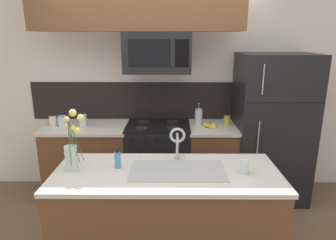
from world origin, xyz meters
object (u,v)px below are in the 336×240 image
storage_jar_tall (53,120)px  flower_vase (72,151)px  coffee_tin (227,120)px  sink_faucet (177,140)px  refrigerator (271,128)px  microwave (157,52)px  storage_jar_medium (62,121)px  stove_range (158,160)px  storage_jar_short (83,119)px  french_press (199,117)px  dish_soap_bottle (118,160)px  drinking_glass (244,166)px  banana_bunch (210,126)px

storage_jar_tall → flower_vase: flower_vase is taller
coffee_tin → sink_faucet: 1.28m
refrigerator → storage_jar_tall: bearing=-179.1°
coffee_tin → microwave: bearing=-175.1°
sink_faucet → storage_jar_medium: bearing=142.6°
storage_jar_tall → flower_vase: 1.35m
microwave → storage_jar_tall: (-1.25, 0.00, -0.79)m
coffee_tin → storage_jar_medium: bearing=-177.6°
microwave → refrigerator: 1.63m
stove_range → storage_jar_short: 1.04m
stove_range → sink_faucet: size_ratio=3.04×
refrigerator → sink_faucet: 1.59m
storage_jar_short → sink_faucet: size_ratio=0.56×
flower_vase → french_press: bearing=48.7°
refrigerator → coffee_tin: size_ratio=16.04×
coffee_tin → french_press: bearing=178.3°
storage_jar_medium → flower_vase: size_ratio=0.27×
storage_jar_short → dish_soap_bottle: (0.62, -1.18, -0.02)m
storage_jar_medium → dish_soap_bottle: dish_soap_bottle is taller
microwave → storage_jar_tall: 1.48m
french_press → dish_soap_bottle: bearing=-121.8°
microwave → storage_jar_short: 1.19m
stove_range → drinking_glass: size_ratio=7.68×
refrigerator → storage_jar_medium: bearing=-178.8°
coffee_tin → sink_faucet: bearing=-119.6°
microwave → refrigerator: (1.36, 0.04, -0.89)m
stove_range → sink_faucet: (0.21, -1.06, 0.65)m
microwave → drinking_glass: size_ratio=6.15×
french_press → drinking_glass: 1.36m
flower_vase → storage_jar_short: bearing=102.1°
refrigerator → storage_jar_tall: 2.61m
french_press → flower_vase: bearing=-131.3°
banana_bunch → drinking_glass: drinking_glass is taller
french_press → sink_faucet: size_ratio=0.87×
stove_range → storage_jar_medium: (-1.13, -0.03, 0.51)m
french_press → storage_jar_tall: bearing=-177.4°
refrigerator → sink_faucet: (-1.15, -1.08, 0.23)m
drinking_glass → banana_bunch: bearing=94.8°
storage_jar_short → coffee_tin: (1.73, 0.05, -0.03)m
storage_jar_short → flower_vase: bearing=-77.9°
storage_jar_short → sink_faucet: (1.10, -1.05, 0.11)m
french_press → microwave: bearing=-170.6°
sink_faucet → drinking_glass: bearing=-23.8°
dish_soap_bottle → flower_vase: bearing=-174.4°
storage_jar_tall → dish_soap_bottle: (0.97, -1.17, -0.01)m
microwave → drinking_glass: 1.66m
sink_faucet → storage_jar_short: bearing=136.3°
coffee_tin → dish_soap_bottle: bearing=-132.1°
storage_jar_medium → coffee_tin: bearing=2.4°
flower_vase → stove_range: bearing=62.5°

